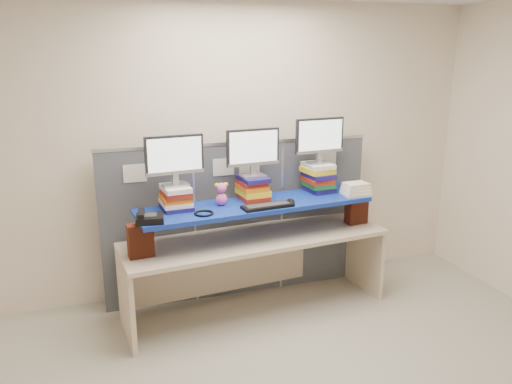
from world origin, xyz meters
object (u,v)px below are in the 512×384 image
object	(u,v)px
keyboard	(268,206)
blue_board	(256,205)
desk_phone	(149,218)
monitor_center	(253,150)
monitor_right	(320,138)
desk	(256,252)
monitor_left	(175,157)

from	to	relation	value
keyboard	blue_board	bearing A→B (deg)	102.15
desk_phone	monitor_center	bearing A→B (deg)	27.30
blue_board	monitor_right	bearing A→B (deg)	9.65
monitor_center	keyboard	xyz separation A→B (m)	(0.04, -0.28, -0.44)
desk_phone	desk	bearing A→B (deg)	20.94
keyboard	desk_phone	distance (m)	1.01
desk	desk_phone	world-z (taller)	desk_phone
monitor_left	keyboard	size ratio (longest dim) A/B	1.06
monitor_right	desk_phone	xyz separation A→B (m)	(-1.64, -0.41, -0.48)
desk	keyboard	xyz separation A→B (m)	(0.05, -0.16, 0.47)
blue_board	monitor_right	world-z (taller)	monitor_right
monitor_center	keyboard	bearing A→B (deg)	-87.31
monitor_left	desk_phone	world-z (taller)	monitor_left
desk	blue_board	distance (m)	0.44
blue_board	monitor_center	xyz separation A→B (m)	(0.01, 0.12, 0.47)
desk	monitor_center	world-z (taller)	monitor_center
monitor_left	desk_phone	xyz separation A→B (m)	(-0.26, -0.28, -0.41)
monitor_center	keyboard	world-z (taller)	monitor_center
monitor_left	blue_board	bearing A→B (deg)	-9.84
keyboard	desk_phone	bearing A→B (deg)	178.07
monitor_center	desk_phone	xyz separation A→B (m)	(-0.97, -0.35, -0.42)
monitor_left	desk	bearing A→B (deg)	-9.84
monitor_left	monitor_center	xyz separation A→B (m)	(0.70, 0.07, 0.01)
keyboard	monitor_right	bearing A→B (deg)	22.76
monitor_right	blue_board	bearing A→B (deg)	-170.35
desk	monitor_center	xyz separation A→B (m)	(0.01, 0.12, 0.91)
desk	monitor_left	bearing A→B (deg)	170.16
monitor_left	monitor_right	xyz separation A→B (m)	(1.37, 0.13, 0.07)
blue_board	monitor_center	distance (m)	0.49
blue_board	desk_phone	bearing A→B (deg)	-171.98
monitor_right	desk_phone	world-z (taller)	monitor_right
blue_board	keyboard	world-z (taller)	keyboard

